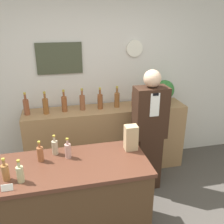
% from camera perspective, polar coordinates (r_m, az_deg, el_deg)
% --- Properties ---
extents(back_wall, '(5.20, 0.09, 2.70)m').
position_cam_1_polar(back_wall, '(3.64, -4.69, 7.61)').
color(back_wall, silver).
rests_on(back_wall, ground_plane).
extents(back_shelf, '(2.29, 0.44, 0.99)m').
position_cam_1_polar(back_shelf, '(3.72, -1.22, -6.24)').
color(back_shelf, '#9E754C').
rests_on(back_shelf, ground_plane).
extents(display_counter, '(1.41, 0.67, 0.91)m').
position_cam_1_polar(display_counter, '(2.70, -8.11, -19.68)').
color(display_counter, '#4C331E').
rests_on(display_counter, ground_plane).
extents(shopkeeper, '(0.41, 0.26, 1.62)m').
position_cam_1_polar(shopkeeper, '(3.25, 8.48, -4.60)').
color(shopkeeper, '#331E14').
rests_on(shopkeeper, ground_plane).
extents(potted_plant, '(0.28, 0.28, 0.35)m').
position_cam_1_polar(potted_plant, '(3.72, 11.86, 4.64)').
color(potted_plant, '#4C3D2D').
rests_on(potted_plant, back_shelf).
extents(paper_bag, '(0.13, 0.11, 0.26)m').
position_cam_1_polar(paper_bag, '(2.58, 4.35, -5.87)').
color(paper_bag, tan).
rests_on(paper_bag, display_counter).
extents(price_card_left, '(0.09, 0.02, 0.06)m').
position_cam_1_polar(price_card_left, '(2.23, -22.85, -15.65)').
color(price_card_left, white).
rests_on(price_card_left, display_counter).
extents(counter_bottle_0, '(0.06, 0.06, 0.21)m').
position_cam_1_polar(counter_bottle_0, '(2.33, -23.19, -12.47)').
color(counter_bottle_0, '#9F6736').
rests_on(counter_bottle_0, display_counter).
extents(counter_bottle_1, '(0.06, 0.06, 0.21)m').
position_cam_1_polar(counter_bottle_1, '(2.27, -20.26, -13.07)').
color(counter_bottle_1, tan).
rests_on(counter_bottle_1, display_counter).
extents(counter_bottle_2, '(0.06, 0.06, 0.21)m').
position_cam_1_polar(counter_bottle_2, '(2.50, -16.08, -9.11)').
color(counter_bottle_2, brown).
rests_on(counter_bottle_2, display_counter).
extents(counter_bottle_3, '(0.06, 0.06, 0.21)m').
position_cam_1_polar(counter_bottle_3, '(2.57, -12.92, -7.81)').
color(counter_bottle_3, tan).
rests_on(counter_bottle_3, display_counter).
extents(counter_bottle_4, '(0.06, 0.06, 0.21)m').
position_cam_1_polar(counter_bottle_4, '(2.49, -10.04, -8.61)').
color(counter_bottle_4, tan).
rests_on(counter_bottle_4, display_counter).
extents(shelf_bottle_0, '(0.07, 0.07, 0.30)m').
position_cam_1_polar(shelf_bottle_0, '(3.44, -19.01, 1.21)').
color(shelf_bottle_0, brown).
rests_on(shelf_bottle_0, back_shelf).
extents(shelf_bottle_1, '(0.07, 0.07, 0.30)m').
position_cam_1_polar(shelf_bottle_1, '(3.40, -14.95, 1.44)').
color(shelf_bottle_1, brown).
rests_on(shelf_bottle_1, back_shelf).
extents(shelf_bottle_2, '(0.07, 0.07, 0.30)m').
position_cam_1_polar(shelf_bottle_2, '(3.42, -10.86, 1.96)').
color(shelf_bottle_2, brown).
rests_on(shelf_bottle_2, back_shelf).
extents(shelf_bottle_3, '(0.07, 0.07, 0.30)m').
position_cam_1_polar(shelf_bottle_3, '(3.44, -6.79, 2.31)').
color(shelf_bottle_3, brown).
rests_on(shelf_bottle_3, back_shelf).
extents(shelf_bottle_4, '(0.07, 0.07, 0.30)m').
position_cam_1_polar(shelf_bottle_4, '(3.46, -2.74, 2.55)').
color(shelf_bottle_4, brown).
rests_on(shelf_bottle_4, back_shelf).
extents(shelf_bottle_5, '(0.07, 0.07, 0.30)m').
position_cam_1_polar(shelf_bottle_5, '(3.53, 1.13, 2.93)').
color(shelf_bottle_5, brown).
rests_on(shelf_bottle_5, back_shelf).
extents(shelf_bottle_6, '(0.07, 0.07, 0.30)m').
position_cam_1_polar(shelf_bottle_6, '(3.56, 5.09, 3.03)').
color(shelf_bottle_6, brown).
rests_on(shelf_bottle_6, back_shelf).
extents(shelf_bottle_7, '(0.07, 0.07, 0.30)m').
position_cam_1_polar(shelf_bottle_7, '(3.64, 8.78, 3.28)').
color(shelf_bottle_7, brown).
rests_on(shelf_bottle_7, back_shelf).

